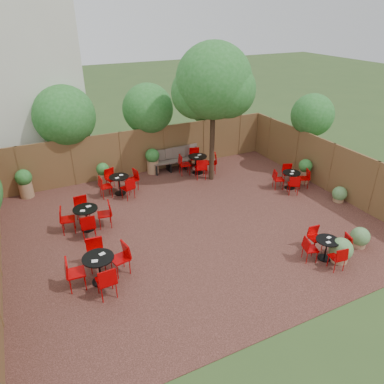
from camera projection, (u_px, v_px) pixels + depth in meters
name	position (u px, v px, depth m)	size (l,w,h in m)	color
ground	(194.00, 225.00, 12.40)	(80.00, 80.00, 0.00)	#354F23
courtyard_paving	(194.00, 225.00, 12.40)	(12.00, 10.00, 0.02)	#341C15
fence_back	(144.00, 151.00, 15.95)	(12.00, 0.08, 2.00)	brown
fence_right	(330.00, 168.00, 14.29)	(0.08, 10.00, 2.00)	brown
neighbour_building	(14.00, 78.00, 15.22)	(5.00, 4.00, 8.00)	beige
overhang_foliage	(83.00, 140.00, 12.13)	(15.43, 10.65, 2.47)	#226420
courtyard_tree	(214.00, 86.00, 13.86)	(3.00, 2.94, 5.59)	black
park_bench_left	(170.00, 160.00, 16.28)	(1.62, 0.68, 0.97)	brown
park_bench_right	(183.00, 157.00, 16.53)	(1.64, 0.59, 1.00)	brown
bistro_tables	(174.00, 203.00, 12.84)	(9.88, 8.72, 0.94)	black
planters	(142.00, 171.00, 14.99)	(11.20, 4.30, 1.13)	#976D4B
low_shrubs	(346.00, 230.00, 11.48)	(3.38, 3.32, 0.74)	#976D4B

